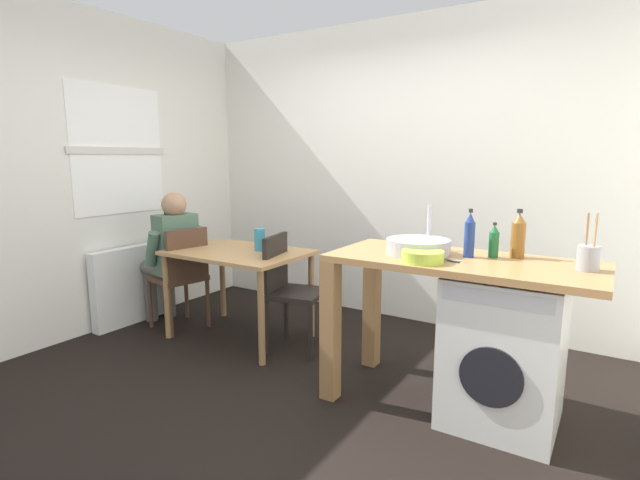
# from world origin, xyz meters

# --- Properties ---
(ground_plane) EXTENTS (5.46, 5.46, 0.00)m
(ground_plane) POSITION_xyz_m (0.00, 0.00, 0.00)
(ground_plane) COLOR black
(wall_back) EXTENTS (4.60, 0.10, 2.70)m
(wall_back) POSITION_xyz_m (0.00, 1.75, 1.35)
(wall_back) COLOR silver
(wall_back) RESTS_ON ground_plane
(wall_window_side) EXTENTS (0.12, 3.80, 2.70)m
(wall_window_side) POSITION_xyz_m (-2.15, 0.00, 1.35)
(wall_window_side) COLOR silver
(wall_window_side) RESTS_ON ground_plane
(radiator) EXTENTS (0.10, 0.80, 0.70)m
(radiator) POSITION_xyz_m (-2.02, 0.30, 0.35)
(radiator) COLOR white
(radiator) RESTS_ON ground_plane
(dining_table) EXTENTS (1.10, 0.76, 0.74)m
(dining_table) POSITION_xyz_m (-0.94, 0.52, 0.64)
(dining_table) COLOR tan
(dining_table) RESTS_ON ground_plane
(chair_person_seat) EXTENTS (0.47, 0.47, 0.90)m
(chair_person_seat) POSITION_xyz_m (-1.49, 0.40, 0.51)
(chair_person_seat) COLOR #4C3323
(chair_person_seat) RESTS_ON ground_plane
(chair_opposite) EXTENTS (0.47, 0.47, 0.90)m
(chair_opposite) POSITION_xyz_m (-0.46, 0.55, 0.51)
(chair_opposite) COLOR black
(chair_opposite) RESTS_ON ground_plane
(seated_person) EXTENTS (0.54, 0.54, 1.20)m
(seated_person) POSITION_xyz_m (-1.64, 0.44, 0.67)
(seated_person) COLOR #595651
(seated_person) RESTS_ON ground_plane
(kitchen_counter) EXTENTS (1.50, 0.68, 0.92)m
(kitchen_counter) POSITION_xyz_m (0.72, 0.33, 0.76)
(kitchen_counter) COLOR #9E7042
(kitchen_counter) RESTS_ON ground_plane
(washing_machine) EXTENTS (0.60, 0.61, 0.86)m
(washing_machine) POSITION_xyz_m (1.19, 0.33, 0.43)
(washing_machine) COLOR silver
(washing_machine) RESTS_ON ground_plane
(sink_basin) EXTENTS (0.38, 0.38, 0.09)m
(sink_basin) POSITION_xyz_m (0.67, 0.33, 0.97)
(sink_basin) COLOR #9EA0A5
(sink_basin) RESTS_ON kitchen_counter
(tap) EXTENTS (0.02, 0.02, 0.28)m
(tap) POSITION_xyz_m (0.67, 0.51, 1.06)
(tap) COLOR #B2B2B7
(tap) RESTS_ON kitchen_counter
(bottle_tall_green) EXTENTS (0.06, 0.06, 0.28)m
(bottle_tall_green) POSITION_xyz_m (0.95, 0.40, 1.05)
(bottle_tall_green) COLOR navy
(bottle_tall_green) RESTS_ON kitchen_counter
(bottle_squat_brown) EXTENTS (0.06, 0.06, 0.20)m
(bottle_squat_brown) POSITION_xyz_m (1.07, 0.46, 1.01)
(bottle_squat_brown) COLOR #19592D
(bottle_squat_brown) RESTS_ON kitchen_counter
(bottle_clear_small) EXTENTS (0.08, 0.08, 0.28)m
(bottle_clear_small) POSITION_xyz_m (1.19, 0.54, 1.05)
(bottle_clear_small) COLOR brown
(bottle_clear_small) RESTS_ON kitchen_counter
(mixing_bowl) EXTENTS (0.23, 0.23, 0.06)m
(mixing_bowl) POSITION_xyz_m (0.77, 0.13, 0.96)
(mixing_bowl) COLOR #A8C63D
(mixing_bowl) RESTS_ON kitchen_counter
(utensil_crock) EXTENTS (0.11, 0.11, 0.30)m
(utensil_crock) POSITION_xyz_m (1.56, 0.38, 0.99)
(utensil_crock) COLOR gray
(utensil_crock) RESTS_ON kitchen_counter
(vase) EXTENTS (0.09, 0.09, 0.18)m
(vase) POSITION_xyz_m (-0.79, 0.62, 0.83)
(vase) COLOR teal
(vase) RESTS_ON dining_table
(scissors) EXTENTS (0.15, 0.06, 0.01)m
(scissors) POSITION_xyz_m (0.88, 0.23, 0.92)
(scissors) COLOR #B2B2B7
(scissors) RESTS_ON kitchen_counter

